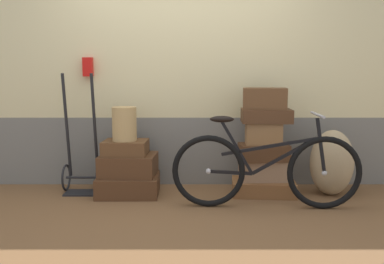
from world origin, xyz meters
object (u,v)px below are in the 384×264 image
object	(u,v)px
suitcase_2	(125,148)
bicycle	(265,170)
suitcase_6	(263,133)
suitcase_1	(128,165)
suitcase_4	(264,169)
luggage_trolley	(81,164)
suitcase_3	(263,187)
suitcase_8	(264,98)
wicker_basket	(124,124)
suitcase_7	(266,116)
suitcase_5	(263,152)
burlap_sack	(331,163)
suitcase_0	(128,185)

from	to	relation	value
suitcase_2	bicycle	xyz separation A→B (m)	(1.35, -0.44, -0.13)
suitcase_6	suitcase_1	bearing A→B (deg)	-178.86
suitcase_4	luggage_trolley	size ratio (longest dim) A/B	0.41
suitcase_3	suitcase_8	world-z (taller)	suitcase_8
suitcase_1	wicker_basket	bearing A→B (deg)	-165.27
luggage_trolley	bicycle	size ratio (longest dim) A/B	0.71
suitcase_7	suitcase_5	bearing A→B (deg)	-139.32
wicker_basket	burlap_sack	world-z (taller)	wicker_basket
suitcase_2	suitcase_4	distance (m)	1.44
suitcase_2	suitcase_7	size ratio (longest dim) A/B	0.90
suitcase_7	suitcase_8	size ratio (longest dim) A/B	1.14
luggage_trolley	suitcase_2	bearing A→B (deg)	-11.28
suitcase_3	burlap_sack	world-z (taller)	burlap_sack
suitcase_0	suitcase_8	bearing A→B (deg)	1.56
suitcase_1	suitcase_3	xyz separation A→B (m)	(1.39, -0.02, -0.23)
suitcase_3	wicker_basket	world-z (taller)	wicker_basket
suitcase_2	suitcase_1	bearing A→B (deg)	5.44
suitcase_7	bicycle	bearing A→B (deg)	-98.04
suitcase_8	suitcase_4	bearing A→B (deg)	-15.12
suitcase_8	bicycle	xyz separation A→B (m)	(-0.06, -0.46, -0.62)
suitcase_2	wicker_basket	bearing A→B (deg)	-131.46
suitcase_5	bicycle	world-z (taller)	bicycle
suitcase_8	bicycle	world-z (taller)	suitcase_8
suitcase_1	wicker_basket	xyz separation A→B (m)	(-0.03, -0.01, 0.42)
suitcase_3	suitcase_8	bearing A→B (deg)	99.64
suitcase_3	suitcase_6	distance (m)	0.56
suitcase_2	luggage_trolley	xyz separation A→B (m)	(-0.48, 0.10, -0.19)
burlap_sack	suitcase_5	bearing A→B (deg)	179.52
suitcase_6	bicycle	xyz separation A→B (m)	(-0.05, -0.42, -0.27)
suitcase_0	suitcase_6	xyz separation A→B (m)	(1.37, 0.01, 0.53)
suitcase_6	burlap_sack	size ratio (longest dim) A/B	0.53
suitcase_3	burlap_sack	xyz separation A→B (m)	(0.69, -0.01, 0.26)
suitcase_0	suitcase_7	bearing A→B (deg)	0.43
suitcase_0	suitcase_4	world-z (taller)	suitcase_4
suitcase_3	suitcase_7	distance (m)	0.74
suitcase_6	suitcase_4	bearing A→B (deg)	60.12
suitcase_8	burlap_sack	size ratio (longest dim) A/B	0.64
suitcase_0	suitcase_8	world-z (taller)	suitcase_8
suitcase_2	suitcase_8	world-z (taller)	suitcase_8
wicker_basket	luggage_trolley	bearing A→B (deg)	168.04
suitcase_1	bicycle	xyz separation A→B (m)	(1.32, -0.44, 0.05)
suitcase_4	suitcase_6	bearing A→B (deg)	-123.01
suitcase_0	suitcase_2	xyz separation A→B (m)	(-0.03, 0.03, 0.39)
luggage_trolley	bicycle	world-z (taller)	luggage_trolley
suitcase_2	suitcase_4	xyz separation A→B (m)	(1.42, 0.01, -0.23)
suitcase_1	suitcase_0	bearing A→B (deg)	-86.58
suitcase_4	suitcase_7	size ratio (longest dim) A/B	1.02
suitcase_4	suitcase_6	world-z (taller)	suitcase_6
suitcase_7	suitcase_8	distance (m)	0.18
suitcase_2	suitcase_3	size ratio (longest dim) A/B	0.70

